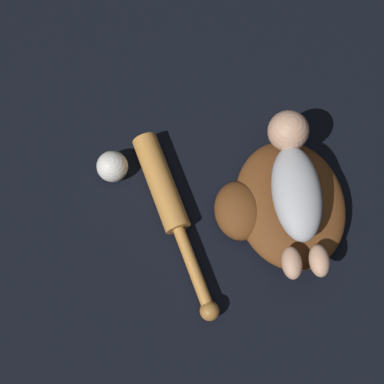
# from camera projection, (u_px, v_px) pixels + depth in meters

# --- Properties ---
(ground_plane) EXTENTS (6.00, 6.00, 0.00)m
(ground_plane) POSITION_uv_depth(u_px,v_px,m) (289.00, 214.00, 1.24)
(ground_plane) COLOR black
(baseball_glove) EXTENTS (0.36, 0.34, 0.08)m
(baseball_glove) POSITION_uv_depth(u_px,v_px,m) (282.00, 205.00, 1.21)
(baseball_glove) COLOR brown
(baseball_glove) RESTS_ON ground
(baby_figure) EXTENTS (0.37, 0.18, 0.09)m
(baby_figure) POSITION_uv_depth(u_px,v_px,m) (295.00, 181.00, 1.14)
(baby_figure) COLOR #B2B2B7
(baby_figure) RESTS_ON baseball_glove
(baseball_bat) EXTENTS (0.45, 0.06, 0.06)m
(baseball_bat) POSITION_uv_depth(u_px,v_px,m) (169.00, 203.00, 1.22)
(baseball_bat) COLOR #C6843D
(baseball_bat) RESTS_ON ground
(baseball) EXTENTS (0.07, 0.07, 0.07)m
(baseball) POSITION_uv_depth(u_px,v_px,m) (112.00, 166.00, 1.24)
(baseball) COLOR white
(baseball) RESTS_ON ground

